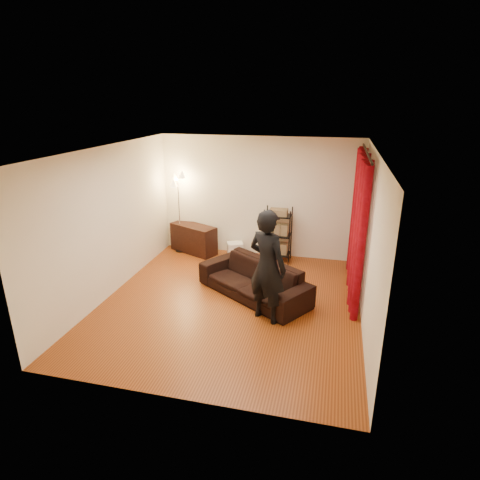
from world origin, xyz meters
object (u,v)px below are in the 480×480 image
(media_cabinet, at_px, (194,239))
(person, at_px, (267,266))
(sofa, at_px, (254,280))
(wire_shelf, at_px, (278,235))
(floor_lamp, at_px, (179,213))
(storage_boxes, at_px, (235,249))

(media_cabinet, bearing_deg, person, -25.15)
(sofa, distance_m, wire_shelf, 1.82)
(person, distance_m, floor_lamp, 3.62)
(sofa, distance_m, person, 1.04)
(storage_boxes, bearing_deg, media_cabinet, -176.23)
(storage_boxes, bearing_deg, person, -65.52)
(media_cabinet, xyz_separation_m, wire_shelf, (2.00, -0.06, 0.28))
(person, relative_size, floor_lamp, 1.01)
(floor_lamp, bearing_deg, person, -45.75)
(sofa, bearing_deg, storage_boxes, 147.25)
(storage_boxes, height_order, floor_lamp, floor_lamp)
(storage_boxes, bearing_deg, wire_shelf, -7.17)
(media_cabinet, xyz_separation_m, storage_boxes, (0.99, 0.06, -0.19))
(storage_boxes, xyz_separation_m, floor_lamp, (-1.32, -0.07, 0.78))
(sofa, distance_m, floor_lamp, 2.91)
(storage_boxes, relative_size, wire_shelf, 0.29)
(sofa, height_order, media_cabinet, media_cabinet)
(wire_shelf, height_order, floor_lamp, floor_lamp)
(person, xyz_separation_m, wire_shelf, (-0.20, 2.54, -0.33))
(storage_boxes, distance_m, wire_shelf, 1.12)
(sofa, height_order, person, person)
(sofa, height_order, storage_boxes, sofa)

